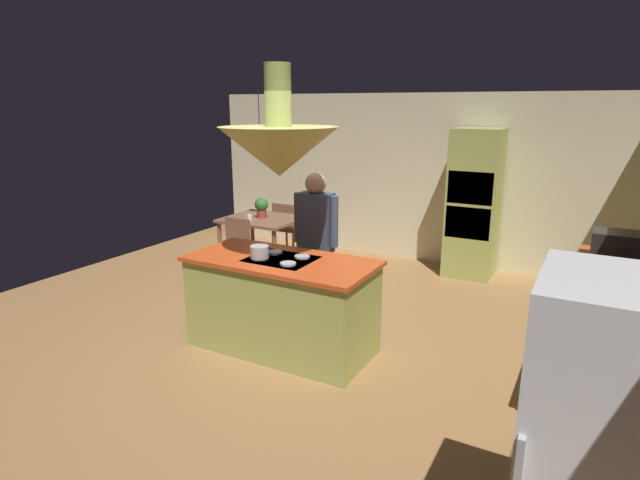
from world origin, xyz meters
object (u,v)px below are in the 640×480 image
object	(u,v)px
dining_table	(262,224)
chair_by_back_wall	(287,225)
microwave_on_counter	(618,246)
cooking_pot_on_cooktop	(259,252)
oven_tower	(474,204)
canister_sugar	(619,286)
canister_tea	(619,277)
canister_flour	(619,291)
chair_facing_island	(234,245)
person_at_island	(316,239)
potted_plant_on_table	(262,207)
cup_on_table	(249,217)
refrigerator	(608,466)
kitchen_island	(282,304)

from	to	relation	value
dining_table	chair_by_back_wall	distance (m)	0.70
microwave_on_counter	cooking_pot_on_cooktop	distance (m)	3.41
dining_table	oven_tower	bearing A→B (deg)	22.21
canister_sugar	canister_tea	xyz separation A→B (m)	(0.00, 0.18, 0.02)
microwave_on_counter	canister_flour	bearing A→B (deg)	-90.00
chair_facing_island	canister_tea	size ratio (longest dim) A/B	3.98
person_at_island	dining_table	bearing A→B (deg)	140.55
person_at_island	canister_tea	size ratio (longest dim) A/B	7.73
canister_flour	microwave_on_counter	world-z (taller)	microwave_on_counter
potted_plant_on_table	cup_on_table	world-z (taller)	potted_plant_on_table
oven_tower	dining_table	world-z (taller)	oven_tower
cooking_pot_on_cooktop	oven_tower	bearing A→B (deg)	69.52
refrigerator	chair_by_back_wall	size ratio (longest dim) A/B	1.96
oven_tower	potted_plant_on_table	bearing A→B (deg)	-157.96
potted_plant_on_table	canister_sugar	xyz separation A→B (m)	(4.55, -1.70, 0.10)
canister_flour	cooking_pot_on_cooktop	xyz separation A→B (m)	(-3.00, -0.35, -0.03)
chair_facing_island	microwave_on_counter	size ratio (longest dim) A/B	1.89
canister_flour	microwave_on_counter	xyz separation A→B (m)	(0.00, 1.27, 0.03)
canister_sugar	cup_on_table	bearing A→B (deg)	162.32
canister_flour	canister_sugar	world-z (taller)	canister_flour
potted_plant_on_table	canister_flour	size ratio (longest dim) A/B	1.38
kitchen_island	person_at_island	xyz separation A→B (m)	(-0.01, 0.71, 0.50)
chair_by_back_wall	cup_on_table	bearing A→B (deg)	86.52
dining_table	canister_tea	distance (m)	4.80
cup_on_table	chair_facing_island	bearing A→B (deg)	-82.97
canister_sugar	person_at_island	bearing A→B (deg)	173.83
oven_tower	canister_flour	bearing A→B (deg)	-60.05
cup_on_table	cooking_pot_on_cooktop	xyz separation A→B (m)	(1.60, -2.00, 0.21)
dining_table	canister_flour	distance (m)	4.93
chair_by_back_wall	canister_sugar	size ratio (longest dim) A/B	4.85
potted_plant_on_table	cooking_pot_on_cooktop	distance (m)	2.72
chair_by_back_wall	canister_sugar	distance (m)	5.15
oven_tower	canister_sugar	size ratio (longest dim) A/B	11.56
oven_tower	microwave_on_counter	xyz separation A→B (m)	(1.74, -1.75, 0.04)
chair_by_back_wall	canister_tea	size ratio (longest dim) A/B	3.98
oven_tower	canister_tea	bearing A→B (deg)	-56.81
canister_sugar	kitchen_island	bearing A→B (deg)	-171.93
person_at_island	canister_tea	bearing A→B (deg)	-2.58
oven_tower	potted_plant_on_table	distance (m)	3.03
kitchen_island	canister_flour	bearing A→B (deg)	4.49
canister_sugar	canister_tea	world-z (taller)	canister_tea
kitchen_island	chair_facing_island	xyz separation A→B (m)	(-1.70, 1.41, 0.03)
canister_tea	cup_on_table	bearing A→B (deg)	164.38
person_at_island	cooking_pot_on_cooktop	size ratio (longest dim) A/B	9.39
dining_table	refrigerator	bearing A→B (deg)	-40.18
canister_tea	potted_plant_on_table	bearing A→B (deg)	161.47
cup_on_table	canister_flour	world-z (taller)	canister_flour
kitchen_island	canister_tea	world-z (taller)	canister_tea
kitchen_island	dining_table	distance (m)	2.71
dining_table	canister_tea	world-z (taller)	canister_tea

